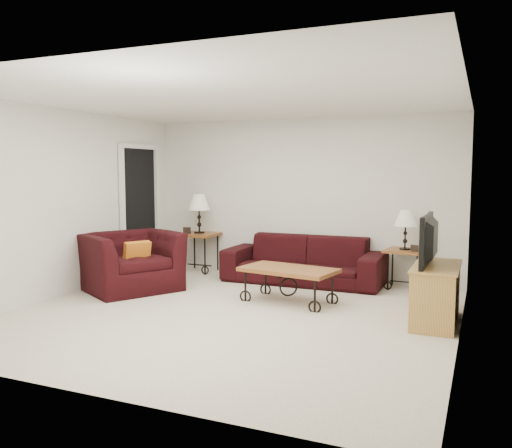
{
  "coord_description": "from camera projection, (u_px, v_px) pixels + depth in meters",
  "views": [
    {
      "loc": [
        2.69,
        -5.55,
        1.67
      ],
      "look_at": [
        0.0,
        0.7,
        1.0
      ],
      "focal_mm": 37.46,
      "sensor_mm": 36.0,
      "label": 1
    }
  ],
  "objects": [
    {
      "name": "wall_left",
      "position": [
        64.0,
        203.0,
        7.15
      ],
      "size": [
        0.02,
        5.0,
        2.5
      ],
      "primitive_type": "cube",
      "color": "white",
      "rests_on": "ground"
    },
    {
      "name": "throw_pillow",
      "position": [
        137.0,
        255.0,
        7.4
      ],
      "size": [
        0.27,
        0.37,
        0.37
      ],
      "primitive_type": "cube",
      "rotation": [
        0.0,
        0.0,
        1.05
      ],
      "color": "orange",
      "rests_on": "armchair"
    },
    {
      "name": "side_table_left",
      "position": [
        200.0,
        252.0,
        8.93
      ],
      "size": [
        0.61,
        0.61,
        0.65
      ],
      "primitive_type": "cube",
      "rotation": [
        0.0,
        0.0,
        0.03
      ],
      "color": "brown",
      "rests_on": "ground"
    },
    {
      "name": "photo_frame_right",
      "position": [
        414.0,
        248.0,
        7.4
      ],
      "size": [
        0.11,
        0.05,
        0.09
      ],
      "primitive_type": "cube",
      "rotation": [
        0.0,
        0.0,
        -0.35
      ],
      "color": "black",
      "rests_on": "side_table_right"
    },
    {
      "name": "tv_stand",
      "position": [
        436.0,
        294.0,
        5.89
      ],
      "size": [
        0.45,
        1.08,
        0.65
      ],
      "primitive_type": "cube",
      "color": "tan",
      "rests_on": "ground"
    },
    {
      "name": "ground",
      "position": [
        233.0,
        314.0,
        6.3
      ],
      "size": [
        5.0,
        5.0,
        0.0
      ],
      "primitive_type": "plane",
      "color": "silver",
      "rests_on": "ground"
    },
    {
      "name": "television",
      "position": [
        436.0,
        240.0,
        5.84
      ],
      "size": [
        0.13,
        0.96,
        0.56
      ],
      "primitive_type": "imported",
      "rotation": [
        0.0,
        0.0,
        -1.57
      ],
      "color": "black",
      "rests_on": "tv_stand"
    },
    {
      "name": "backpack",
      "position": [
        370.0,
        276.0,
        7.46
      ],
      "size": [
        0.37,
        0.31,
        0.42
      ],
      "primitive_type": "ellipsoid",
      "rotation": [
        0.0,
        0.0,
        0.21
      ],
      "color": "black",
      "rests_on": "ground"
    },
    {
      "name": "coffee_table",
      "position": [
        288.0,
        285.0,
        6.82
      ],
      "size": [
        1.28,
        0.84,
        0.45
      ],
      "primitive_type": "cube",
      "rotation": [
        0.0,
        0.0,
        -0.17
      ],
      "color": "brown",
      "rests_on": "ground"
    },
    {
      "name": "wall_front",
      "position": [
        83.0,
        229.0,
        3.89
      ],
      "size": [
        5.0,
        0.02,
        2.5
      ],
      "primitive_type": "cube",
      "color": "white",
      "rests_on": "ground"
    },
    {
      "name": "lamp_left",
      "position": [
        199.0,
        214.0,
        8.87
      ],
      "size": [
        0.38,
        0.38,
        0.65
      ],
      "primitive_type": null,
      "rotation": [
        0.0,
        0.0,
        0.03
      ],
      "color": "black",
      "rests_on": "side_table_left"
    },
    {
      "name": "side_table_right",
      "position": [
        404.0,
        269.0,
        7.63
      ],
      "size": [
        0.59,
        0.59,
        0.56
      ],
      "primitive_type": "cube",
      "rotation": [
        0.0,
        0.0,
        -0.15
      ],
      "color": "brown",
      "rests_on": "ground"
    },
    {
      "name": "wall_right",
      "position": [
        463.0,
        215.0,
        5.19
      ],
      "size": [
        0.02,
        5.0,
        2.5
      ],
      "primitive_type": "cube",
      "color": "white",
      "rests_on": "ground"
    },
    {
      "name": "doorway",
      "position": [
        140.0,
        212.0,
        8.67
      ],
      "size": [
        0.08,
        0.94,
        2.04
      ],
      "primitive_type": "cube",
      "color": "black",
      "rests_on": "ground"
    },
    {
      "name": "sofa",
      "position": [
        303.0,
        260.0,
        8.03
      ],
      "size": [
        2.38,
        0.93,
        0.69
      ],
      "primitive_type": "imported",
      "color": "black",
      "rests_on": "ground"
    },
    {
      "name": "ceiling",
      "position": [
        232.0,
        98.0,
        6.05
      ],
      "size": [
        5.0,
        5.0,
        0.0
      ],
      "primitive_type": "plane",
      "color": "white",
      "rests_on": "wall_back"
    },
    {
      "name": "photo_frame_left",
      "position": [
        187.0,
        230.0,
        8.82
      ],
      "size": [
        0.13,
        0.04,
        0.11
      ],
      "primitive_type": "cube",
      "rotation": [
        0.0,
        0.0,
        0.21
      ],
      "color": "black",
      "rests_on": "side_table_left"
    },
    {
      "name": "lamp_right",
      "position": [
        405.0,
        230.0,
        7.57
      ],
      "size": [
        0.36,
        0.36,
        0.56
      ],
      "primitive_type": null,
      "rotation": [
        0.0,
        0.0,
        -0.15
      ],
      "color": "black",
      "rests_on": "side_table_right"
    },
    {
      "name": "armchair",
      "position": [
        130.0,
        261.0,
        7.52
      ],
      "size": [
        1.57,
        1.63,
        0.81
      ],
      "primitive_type": "imported",
      "rotation": [
        0.0,
        0.0,
        1.05
      ],
      "color": "black",
      "rests_on": "ground"
    },
    {
      "name": "wall_back",
      "position": [
        301.0,
        198.0,
        8.46
      ],
      "size": [
        5.0,
        0.02,
        2.5
      ],
      "primitive_type": "cube",
      "color": "white",
      "rests_on": "ground"
    }
  ]
}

